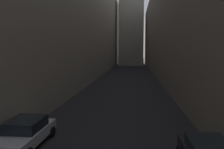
% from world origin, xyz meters
% --- Properties ---
extents(ground_plane, '(264.00, 264.00, 0.00)m').
position_xyz_m(ground_plane, '(0.00, 48.00, 0.00)').
color(ground_plane, black).
extents(building_block_left, '(14.12, 108.00, 24.51)m').
position_xyz_m(building_block_left, '(-12.56, 50.00, 12.25)').
color(building_block_left, gray).
rests_on(building_block_left, ground).
extents(building_block_right, '(11.93, 108.00, 20.26)m').
position_xyz_m(building_block_right, '(11.47, 50.00, 10.13)').
color(building_block_right, '#756B5B').
rests_on(building_block_right, ground).
extents(parked_car_left_second, '(2.04, 4.50, 1.48)m').
position_xyz_m(parked_car_left_second, '(-4.40, 12.42, 0.76)').
color(parked_car_left_second, '#B7B7BC').
rests_on(parked_car_left_second, ground).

